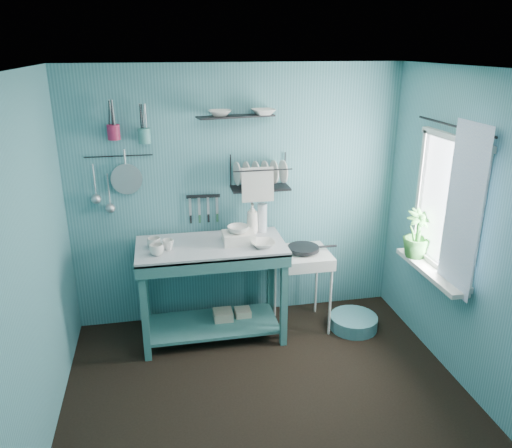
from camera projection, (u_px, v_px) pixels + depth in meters
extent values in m
plane|color=black|center=(271.00, 406.00, 3.88)|extent=(3.20, 3.20, 0.00)
plane|color=silver|center=(275.00, 70.00, 3.03)|extent=(3.20, 3.20, 0.00)
plane|color=teal|center=(238.00, 197.00, 4.84)|extent=(3.20, 0.00, 3.20)
plane|color=teal|center=(353.00, 402.00, 2.07)|extent=(3.20, 0.00, 3.20)
plane|color=teal|center=(27.00, 278.00, 3.16)|extent=(0.00, 3.00, 3.00)
plane|color=teal|center=(480.00, 242.00, 3.74)|extent=(0.00, 3.00, 3.00)
cube|color=#2F6462|center=(212.00, 291.00, 4.67)|extent=(1.38, 0.77, 0.95)
imported|color=silver|center=(157.00, 250.00, 4.25)|extent=(0.12, 0.12, 0.10)
imported|color=silver|center=(168.00, 245.00, 4.37)|extent=(0.14, 0.14, 0.09)
imported|color=silver|center=(154.00, 243.00, 4.40)|extent=(0.17, 0.17, 0.10)
cube|color=silver|center=(238.00, 238.00, 4.52)|extent=(0.28, 0.22, 0.10)
imported|color=silver|center=(238.00, 229.00, 4.49)|extent=(0.20, 0.19, 0.06)
imported|color=silver|center=(252.00, 218.00, 4.72)|extent=(0.12, 0.12, 0.30)
cylinder|color=#B1BCC5|center=(262.00, 218.00, 4.76)|extent=(0.09, 0.09, 0.28)
imported|color=silver|center=(263.00, 244.00, 4.44)|extent=(0.22, 0.22, 0.05)
cube|color=beige|center=(302.00, 289.00, 4.87)|extent=(0.58, 0.58, 0.79)
cylinder|color=black|center=(303.00, 248.00, 4.72)|extent=(0.30, 0.30, 0.03)
cube|color=black|center=(203.00, 196.00, 4.74)|extent=(0.32, 0.04, 0.03)
cube|color=black|center=(260.00, 173.00, 4.66)|extent=(0.57, 0.28, 0.32)
cube|color=black|center=(236.00, 116.00, 4.47)|extent=(0.72, 0.30, 0.01)
imported|color=silver|center=(220.00, 120.00, 4.46)|extent=(0.23, 0.23, 0.05)
imported|color=silver|center=(264.00, 113.00, 4.51)|extent=(0.24, 0.24, 0.05)
cylinder|color=maroon|center=(114.00, 132.00, 4.33)|extent=(0.11, 0.11, 0.13)
cylinder|color=teal|center=(144.00, 136.00, 4.39)|extent=(0.11, 0.11, 0.13)
cylinder|color=#ACAFB4|center=(127.00, 179.00, 4.52)|extent=(0.28, 0.03, 0.28)
cylinder|color=#ACAFB4|center=(94.00, 180.00, 4.48)|extent=(0.01, 0.01, 0.30)
cylinder|color=#ACAFB4|center=(109.00, 190.00, 4.53)|extent=(0.01, 0.01, 0.30)
cylinder|color=black|center=(119.00, 156.00, 4.46)|extent=(0.60, 0.01, 0.01)
plane|color=white|center=(448.00, 205.00, 4.11)|extent=(0.00, 1.10, 1.10)
cube|color=beige|center=(430.00, 271.00, 4.29)|extent=(0.16, 0.95, 0.04)
plane|color=white|center=(463.00, 211.00, 3.80)|extent=(0.00, 1.35, 1.35)
cylinder|color=black|center=(454.00, 126.00, 3.88)|extent=(0.02, 1.05, 0.02)
imported|color=#2D702C|center=(417.00, 234.00, 4.46)|extent=(0.29, 0.29, 0.44)
cube|color=tan|center=(223.00, 321.00, 4.86)|extent=(0.18, 0.18, 0.22)
cube|color=tan|center=(243.00, 318.00, 4.92)|extent=(0.15, 0.15, 0.20)
cylinder|color=teal|center=(354.00, 322.00, 4.92)|extent=(0.46, 0.46, 0.13)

